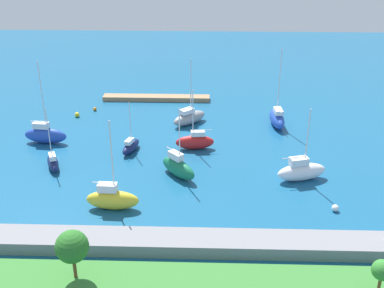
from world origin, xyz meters
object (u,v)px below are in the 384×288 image
at_px(mooring_buoy_orange, 95,109).
at_px(sailboat_navy_lone_south, 131,146).
at_px(sailboat_blue_far_south, 277,118).
at_px(sailboat_blue_center_basin, 45,134).
at_px(mooring_buoy_white, 335,208).
at_px(mooring_buoy_yellow, 77,115).
at_px(park_tree_east, 382,270).
at_px(park_tree_center, 72,247).
at_px(sailboat_navy_off_beacon, 53,162).
at_px(sailboat_gray_inner_mooring, 189,117).
at_px(pier_dock, 156,98).
at_px(sailboat_green_east_end, 178,167).
at_px(sailboat_white_along_channel, 301,171).
at_px(sailboat_yellow_outer_mooring, 112,199).
at_px(sailboat_red_west_end, 195,141).

bearing_deg(mooring_buoy_orange, sailboat_navy_lone_south, 118.61).
relative_size(sailboat_blue_far_south, sailboat_blue_center_basin, 1.00).
height_order(mooring_buoy_white, mooring_buoy_yellow, mooring_buoy_white).
distance_m(park_tree_east, sailboat_navy_lone_south, 42.95).
bearing_deg(sailboat_blue_far_south, park_tree_center, 144.08).
xyz_separation_m(sailboat_navy_off_beacon, sailboat_gray_inner_mooring, (-19.34, -17.17, 0.24)).
bearing_deg(pier_dock, sailboat_navy_lone_south, 85.71).
height_order(sailboat_navy_lone_south, mooring_buoy_white, sailboat_navy_lone_south).
bearing_deg(park_tree_center, mooring_buoy_orange, -80.12).
height_order(sailboat_green_east_end, mooring_buoy_orange, sailboat_green_east_end).
relative_size(pier_dock, sailboat_navy_lone_south, 2.62).
height_order(sailboat_green_east_end, sailboat_white_along_channel, sailboat_white_along_channel).
height_order(park_tree_east, sailboat_yellow_outer_mooring, sailboat_yellow_outer_mooring).
relative_size(sailboat_green_east_end, sailboat_gray_inner_mooring, 0.90).
bearing_deg(sailboat_navy_lone_south, park_tree_center, -164.64).
xyz_separation_m(sailboat_blue_far_south, mooring_buoy_white, (-4.02, 27.10, -0.99)).
distance_m(park_tree_center, park_tree_east, 29.43).
distance_m(sailboat_yellow_outer_mooring, mooring_buoy_yellow, 32.60).
xyz_separation_m(sailboat_white_along_channel, mooring_buoy_white, (-3.02, 7.88, -0.97)).
bearing_deg(mooring_buoy_yellow, sailboat_red_west_end, 150.05).
relative_size(pier_dock, sailboat_gray_inner_mooring, 1.81).
xyz_separation_m(pier_dock, sailboat_navy_off_beacon, (12.35, 29.09, 0.56)).
height_order(park_tree_center, mooring_buoy_orange, park_tree_center).
relative_size(sailboat_white_along_channel, mooring_buoy_yellow, 12.23).
height_order(sailboat_green_east_end, mooring_buoy_yellow, sailboat_green_east_end).
distance_m(sailboat_red_west_end, sailboat_navy_lone_south, 10.12).
height_order(park_tree_east, mooring_buoy_white, park_tree_east).
relative_size(sailboat_gray_inner_mooring, mooring_buoy_yellow, 13.40).
bearing_deg(mooring_buoy_yellow, mooring_buoy_white, 143.21).
height_order(mooring_buoy_orange, mooring_buoy_yellow, mooring_buoy_yellow).
bearing_deg(sailboat_navy_lone_south, sailboat_navy_off_beacon, 135.97).
height_order(pier_dock, park_tree_center, park_tree_center).
distance_m(mooring_buoy_white, mooring_buoy_yellow, 50.04).
xyz_separation_m(sailboat_green_east_end, sailboat_blue_center_basin, (22.16, -10.41, 0.02)).
height_order(pier_dock, sailboat_navy_off_beacon, sailboat_navy_off_beacon).
bearing_deg(sailboat_navy_off_beacon, sailboat_gray_inner_mooring, -71.83).
bearing_deg(sailboat_red_west_end, park_tree_east, 113.24).
bearing_deg(sailboat_red_west_end, sailboat_navy_lone_south, 1.68).
bearing_deg(sailboat_red_west_end, sailboat_yellow_outer_mooring, 54.93).
relative_size(pier_dock, sailboat_blue_far_south, 1.55).
relative_size(pier_dock, mooring_buoy_white, 23.87).
bearing_deg(sailboat_red_west_end, mooring_buoy_orange, -44.86).
relative_size(sailboat_navy_lone_south, mooring_buoy_orange, 12.33).
height_order(sailboat_yellow_outer_mooring, sailboat_red_west_end, sailboat_yellow_outer_mooring).
distance_m(mooring_buoy_orange, mooring_buoy_yellow, 4.10).
bearing_deg(sailboat_yellow_outer_mooring, sailboat_red_west_end, 62.64).
bearing_deg(mooring_buoy_yellow, sailboat_white_along_channel, 149.20).
distance_m(park_tree_east, sailboat_gray_inner_mooring, 47.75).
height_order(park_tree_center, sailboat_navy_off_beacon, sailboat_navy_off_beacon).
distance_m(sailboat_yellow_outer_mooring, sailboat_red_west_end, 20.27).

